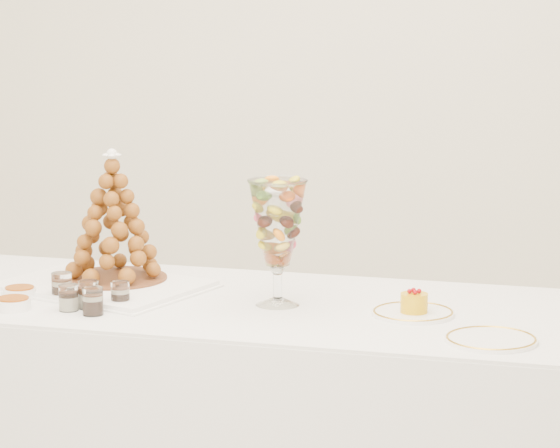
# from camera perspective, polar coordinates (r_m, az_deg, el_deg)

# --- Properties ---
(buffet_table) EXTENTS (1.99, 0.87, 0.74)m
(buffet_table) POSITION_cam_1_polar(r_m,az_deg,el_deg) (3.75, -2.32, -8.84)
(buffet_table) COLOR white
(buffet_table) RESTS_ON ground
(lace_tray) EXTENTS (0.63, 0.55, 0.02)m
(lace_tray) POSITION_cam_1_polar(r_m,az_deg,el_deg) (3.81, -7.59, -2.64)
(lace_tray) COLOR white
(lace_tray) RESTS_ON buffet_table
(macaron_vase) EXTENTS (0.16, 0.16, 0.34)m
(macaron_vase) POSITION_cam_1_polar(r_m,az_deg,el_deg) (3.54, -0.11, -0.02)
(macaron_vase) COLOR white
(macaron_vase) RESTS_ON buffet_table
(cake_plate) EXTENTS (0.22, 0.22, 0.01)m
(cake_plate) POSITION_cam_1_polar(r_m,az_deg,el_deg) (3.50, 5.75, -3.84)
(cake_plate) COLOR white
(cake_plate) RESTS_ON buffet_table
(spare_plate) EXTENTS (0.23, 0.23, 0.01)m
(spare_plate) POSITION_cam_1_polar(r_m,az_deg,el_deg) (3.27, 9.07, -4.95)
(spare_plate) COLOR white
(spare_plate) RESTS_ON buffet_table
(verrine_a) EXTENTS (0.06, 0.06, 0.08)m
(verrine_a) POSITION_cam_1_polar(r_m,az_deg,el_deg) (3.69, -9.37, -2.66)
(verrine_a) COLOR white
(verrine_a) RESTS_ON buffet_table
(verrine_b) EXTENTS (0.06, 0.06, 0.07)m
(verrine_b) POSITION_cam_1_polar(r_m,az_deg,el_deg) (3.58, -8.23, -3.02)
(verrine_b) COLOR white
(verrine_b) RESTS_ON buffet_table
(verrine_c) EXTENTS (0.05, 0.05, 0.07)m
(verrine_c) POSITION_cam_1_polar(r_m,az_deg,el_deg) (3.59, -6.89, -3.01)
(verrine_c) COLOR white
(verrine_c) RESTS_ON buffet_table
(verrine_d) EXTENTS (0.06, 0.06, 0.07)m
(verrine_d) POSITION_cam_1_polar(r_m,az_deg,el_deg) (3.57, -9.09, -3.15)
(verrine_d) COLOR white
(verrine_d) RESTS_ON buffet_table
(verrine_e) EXTENTS (0.07, 0.07, 0.07)m
(verrine_e) POSITION_cam_1_polar(r_m,az_deg,el_deg) (3.51, -8.06, -3.31)
(verrine_e) COLOR white
(verrine_e) RESTS_ON buffet_table
(ramekin_back) EXTENTS (0.09, 0.09, 0.03)m
(ramekin_back) POSITION_cam_1_polar(r_m,az_deg,el_deg) (3.73, -11.13, -2.93)
(ramekin_back) COLOR white
(ramekin_back) RESTS_ON buffet_table
(ramekin_front) EXTENTS (0.10, 0.10, 0.03)m
(ramekin_front) POSITION_cam_1_polar(r_m,az_deg,el_deg) (3.61, -11.42, -3.41)
(ramekin_front) COLOR white
(ramekin_front) RESTS_ON buffet_table
(croquembouche) EXTENTS (0.30, 0.30, 0.38)m
(croquembouche) POSITION_cam_1_polar(r_m,az_deg,el_deg) (3.81, -7.19, 0.33)
(croquembouche) COLOR brown
(croquembouche) RESTS_ON lace_tray
(mousse_cake) EXTENTS (0.07, 0.07, 0.06)m
(mousse_cake) POSITION_cam_1_polar(r_m,az_deg,el_deg) (3.48, 5.79, -3.38)
(mousse_cake) COLOR #DBA20A
(mousse_cake) RESTS_ON cake_plate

